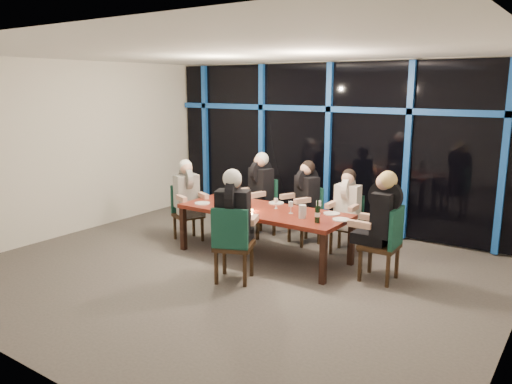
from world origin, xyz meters
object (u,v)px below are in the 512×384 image
Objects in this scene: chair_far_left at (263,204)px; diner_far_right at (347,199)px; diner_far_mid at (305,190)px; diner_end_right at (382,210)px; chair_end_right at (387,240)px; chair_far_mid at (308,212)px; chair_near_mid at (232,241)px; wine_bottle at (317,214)px; diner_far_left at (259,182)px; diner_end_left at (187,188)px; dining_table at (264,214)px; chair_far_right at (348,221)px; chair_end_left at (186,209)px; water_pitcher at (302,212)px; diner_near_mid at (234,209)px.

diner_far_right is (1.61, -0.09, 0.31)m from chair_far_left.
diner_end_right is at bearing -3.61° from diner_far_mid.
chair_end_right is 0.41m from diner_end_right.
chair_far_mid is 1.03× the size of diner_far_mid.
wine_bottle is (0.78, 0.88, 0.29)m from chair_near_mid.
chair_end_right is 2.71m from diner_far_left.
diner_end_left is at bearing -126.37° from diner_far_mid.
dining_table is at bearing -139.25° from diner_far_right.
chair_near_mid is at bearing -111.46° from chair_far_right.
chair_far_left is 1.34m from chair_end_left.
diner_end_left is (-2.46, -0.99, 0.39)m from chair_far_right.
chair_end_left is 2.04m from diner_far_mid.
diner_far_right reaches higher than dining_table.
chair_end_left is 4.98× the size of water_pitcher.
dining_table is 1.89m from chair_end_right.
chair_end_right is at bearing 27.74° from water_pitcher.
chair_far_left is 5.29× the size of water_pitcher.
dining_table is 8.42× the size of wine_bottle.
diner_near_mid is at bearing -48.41° from diner_far_left.
dining_table is 2.75× the size of chair_far_mid.
chair_far_right is 0.98× the size of diner_far_mid.
water_pitcher is at bearing -104.59° from diner_far_right.
diner_end_right is (3.38, 0.11, 0.45)m from chair_end_left.
water_pitcher is (0.49, 0.97, 0.26)m from chair_near_mid.
diner_far_mid is at bearing -119.13° from diner_end_right.
diner_end_left reaches higher than wine_bottle.
diner_end_left reaches higher than diner_far_right.
diner_near_mid is (0.87, -1.98, 0.44)m from chair_far_left.
wine_bottle is at bearing -71.48° from chair_end_right.
chair_far_mid is at bearing -36.93° from chair_end_left.
chair_far_left is at bearing -158.29° from diner_far_mid.
water_pitcher is (-0.21, -1.08, 0.34)m from chair_far_right.
chair_end_right is at bearing -0.44° from diner_far_left.
diner_near_mid reaches higher than water_pitcher.
chair_end_right is at bearing -2.33° from diner_far_mid.
chair_end_left is at bearing 179.77° from dining_table.
diner_far_right is at bearing -90.00° from chair_far_right.
dining_table is 2.50× the size of chair_near_mid.
chair_far_left is at bearing 144.94° from wine_bottle.
diner_far_left is 1.24m from diner_end_left.
water_pitcher is at bearing -142.97° from diner_near_mid.
diner_end_left is (-0.82, -0.92, -0.05)m from diner_far_left.
diner_far_mid is (-0.06, 2.03, 0.32)m from chair_near_mid.
diner_far_left is (-0.90, -0.13, 0.42)m from chair_far_mid.
diner_far_left is at bearing -148.41° from chair_far_mid.
chair_near_mid is (0.03, -2.11, 0.05)m from chair_far_mid.
diner_far_left is at bearing 177.23° from diner_far_right.
water_pitcher is at bearing -41.70° from chair_far_mid.
dining_table is at bearing -65.49° from diner_end_left.
chair_far_right is at bearing -136.78° from diner_end_right.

